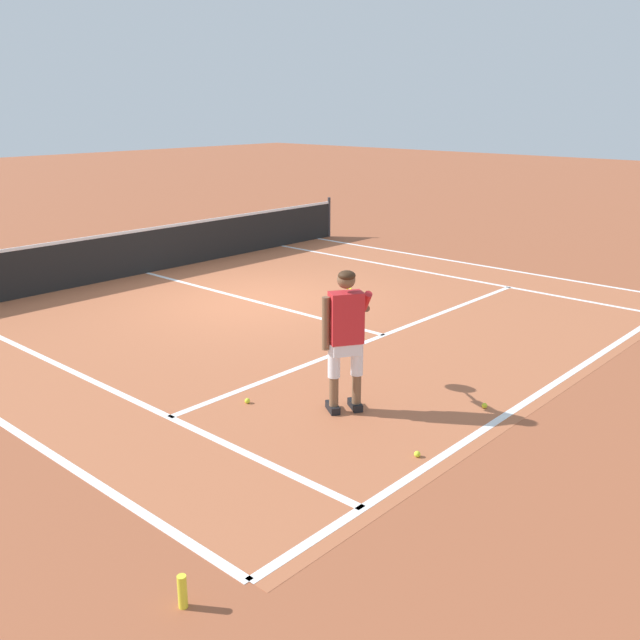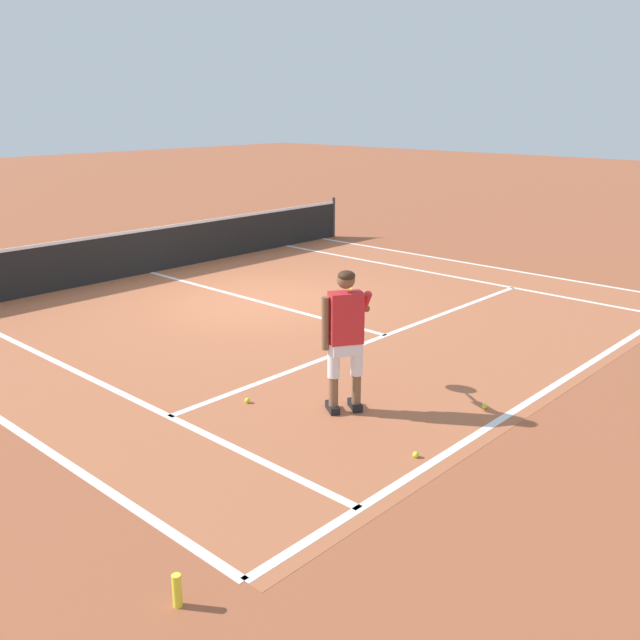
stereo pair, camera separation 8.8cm
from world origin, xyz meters
TOP-DOWN VIEW (x-y plane):
  - ground_plane at (0.00, 0.00)m, footprint 80.00×80.00m
  - court_inner_surface at (0.00, -1.31)m, footprint 10.98×9.68m
  - line_baseline at (0.00, -5.95)m, footprint 10.98×0.10m
  - line_service at (0.00, -3.07)m, footprint 8.23×0.10m
  - line_centre_service at (0.00, 0.13)m, footprint 0.10×6.40m
  - line_singles_left at (-4.12, -1.31)m, footprint 0.10×9.28m
  - line_singles_right at (4.12, -1.31)m, footprint 0.10×9.28m
  - line_doubles_right at (5.49, -1.31)m, footprint 0.10×9.28m
  - tennis_net at (0.00, 3.33)m, footprint 11.96×0.08m
  - tennis_player at (-2.59, -4.45)m, footprint 1.07×0.88m
  - tennis_ball_near_feet at (-3.23, -3.44)m, footprint 0.07×0.07m
  - tennis_ball_by_baseline at (-1.42, -5.65)m, footprint 0.07×0.07m
  - tennis_ball_mid_court at (-2.98, -5.76)m, footprint 0.07×0.07m
  - water_bottle at (-6.00, -5.80)m, footprint 0.07×0.07m

SIDE VIEW (x-z plane):
  - ground_plane at x=0.00m, z-range 0.00..0.00m
  - court_inner_surface at x=0.00m, z-range 0.00..0.00m
  - line_baseline at x=0.00m, z-range 0.00..0.01m
  - line_service at x=0.00m, z-range 0.00..0.01m
  - line_centre_service at x=0.00m, z-range 0.00..0.01m
  - line_singles_left at x=-4.12m, z-range 0.00..0.01m
  - line_singles_right at x=4.12m, z-range 0.00..0.01m
  - line_doubles_right at x=5.49m, z-range 0.00..0.01m
  - tennis_ball_near_feet at x=-3.23m, z-range 0.00..0.07m
  - tennis_ball_by_baseline at x=-1.42m, z-range 0.00..0.07m
  - tennis_ball_mid_court at x=-2.98m, z-range 0.00..0.07m
  - water_bottle at x=-6.00m, z-range 0.00..0.26m
  - tennis_net at x=0.00m, z-range -0.04..1.03m
  - tennis_player at x=-2.59m, z-range 0.13..1.85m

